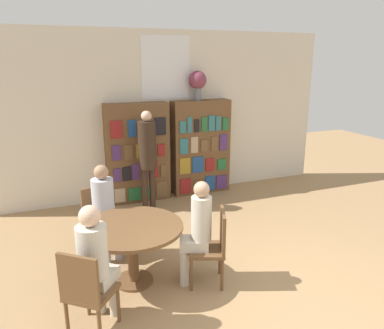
% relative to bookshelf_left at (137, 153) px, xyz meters
% --- Properties ---
extents(ground_plane, '(16.00, 16.00, 0.00)m').
position_rel_bookshelf_left_xyz_m(ground_plane, '(0.61, -3.79, -0.88)').
color(ground_plane, '#9E7A51').
extents(wall_back, '(6.40, 0.07, 3.00)m').
position_rel_bookshelf_left_xyz_m(wall_back, '(0.61, 0.19, 0.62)').
color(wall_back, beige).
rests_on(wall_back, ground_plane).
extents(bookshelf_left, '(1.10, 0.34, 1.77)m').
position_rel_bookshelf_left_xyz_m(bookshelf_left, '(0.00, 0.00, 0.00)').
color(bookshelf_left, brown).
rests_on(bookshelf_left, ground_plane).
extents(bookshelf_right, '(1.10, 0.34, 1.77)m').
position_rel_bookshelf_left_xyz_m(bookshelf_right, '(1.22, -0.00, -0.00)').
color(bookshelf_right, brown).
rests_on(bookshelf_right, ground_plane).
extents(flower_vase, '(0.33, 0.33, 0.53)m').
position_rel_bookshelf_left_xyz_m(flower_vase, '(1.16, 0.00, 1.23)').
color(flower_vase, slate).
rests_on(flower_vase, bookshelf_right).
extents(reading_table, '(1.15, 1.15, 0.71)m').
position_rel_bookshelf_left_xyz_m(reading_table, '(-0.71, -2.57, -0.30)').
color(reading_table, brown).
rests_on(reading_table, ground_plane).
extents(chair_near_camera, '(0.56, 0.56, 0.88)m').
position_rel_bookshelf_left_xyz_m(chair_near_camera, '(-1.29, -3.27, -0.40)').
color(chair_near_camera, brown).
rests_on(chair_near_camera, ground_plane).
extents(chair_left_side, '(0.49, 0.49, 0.88)m').
position_rel_bookshelf_left_xyz_m(chair_left_side, '(-0.93, -1.68, -0.40)').
color(chair_left_side, brown).
rests_on(chair_left_side, ground_plane).
extents(chair_far_side, '(0.52, 0.52, 0.88)m').
position_rel_bookshelf_left_xyz_m(chair_far_side, '(0.14, -2.91, -0.40)').
color(chair_far_side, brown).
rests_on(chair_far_side, ground_plane).
extents(seated_reader_left, '(0.35, 0.41, 1.23)m').
position_rel_bookshelf_left_xyz_m(seated_reader_left, '(-0.89, -1.85, -0.18)').
color(seated_reader_left, '#B2B7C6').
rests_on(seated_reader_left, ground_plane).
extents(seated_reader_right, '(0.38, 0.33, 1.22)m').
position_rel_bookshelf_left_xyz_m(seated_reader_right, '(-0.03, -2.84, -0.20)').
color(seated_reader_right, beige).
rests_on(seated_reader_right, ground_plane).
extents(seated_reader_back, '(0.42, 0.43, 1.25)m').
position_rel_bookshelf_left_xyz_m(seated_reader_back, '(-1.18, -3.14, -0.17)').
color(seated_reader_back, beige).
rests_on(seated_reader_back, ground_plane).
extents(librarian_standing, '(0.29, 0.56, 1.69)m').
position_rel_bookshelf_left_xyz_m(librarian_standing, '(0.05, -0.50, 0.15)').
color(librarian_standing, '#332319').
rests_on(librarian_standing, ground_plane).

